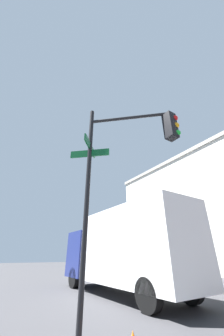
{
  "coord_description": "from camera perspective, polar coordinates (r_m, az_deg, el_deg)",
  "views": [
    {
      "loc": [
        -3.19,
        -8.72,
        1.61
      ],
      "look_at": [
        -7.73,
        -5.89,
        4.17
      ],
      "focal_mm": 19.6,
      "sensor_mm": 36.0,
      "label": 1
    }
  ],
  "objects": [
    {
      "name": "traffic_signal_near",
      "position": [
        4.89,
        4.73,
        3.74
      ],
      "size": [
        2.07,
        2.33,
        5.68
      ],
      "color": "black",
      "rests_on": "ground_plane"
    },
    {
      "name": "building_stucco",
      "position": [
        30.37,
        31.5,
        -13.3
      ],
      "size": [
        17.95,
        20.34,
        12.4
      ],
      "color": "silver",
      "rests_on": "ground_plane"
    },
    {
      "name": "box_truck_second",
      "position": [
        9.84,
        3.2,
        -23.54
      ],
      "size": [
        8.43,
        2.54,
        3.61
      ],
      "color": "navy",
      "rests_on": "ground_plane"
    }
  ]
}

